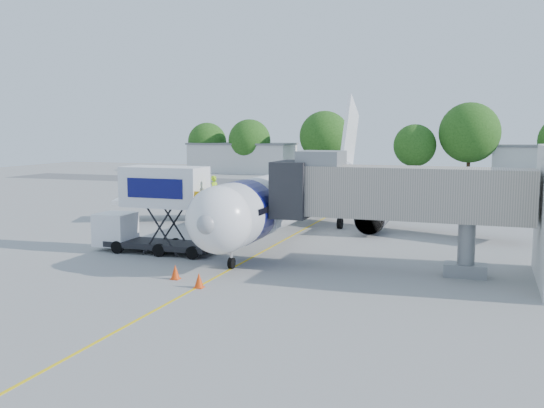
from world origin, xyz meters
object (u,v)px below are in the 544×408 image
(jet_bridge, at_px, (382,193))
(catering_hiloader, at_px, (156,210))
(aircraft, at_px, (302,193))
(ground_tug, at_px, (107,287))

(jet_bridge, distance_m, catering_hiloader, 14.34)
(catering_hiloader, bearing_deg, aircraft, 60.64)
(aircraft, relative_size, catering_hiloader, 4.42)
(catering_hiloader, bearing_deg, jet_bridge, 0.01)
(catering_hiloader, relative_size, ground_tug, 2.04)
(jet_bridge, xyz_separation_m, ground_tug, (-10.50, -10.74, -3.56))
(aircraft, distance_m, catering_hiloader, 12.76)
(ground_tug, bearing_deg, catering_hiloader, 134.13)
(catering_hiloader, xyz_separation_m, ground_tug, (3.74, -10.74, -1.98))
(aircraft, height_order, catering_hiloader, aircraft)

